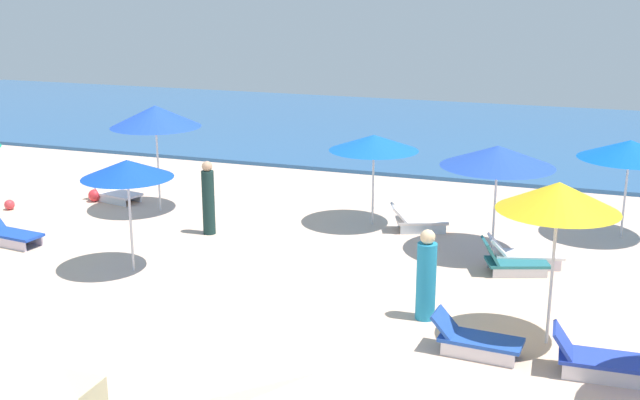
{
  "coord_description": "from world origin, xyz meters",
  "views": [
    {
      "loc": [
        3.44,
        -7.77,
        5.61
      ],
      "look_at": [
        -2.37,
        8.52,
        0.84
      ],
      "focal_mm": 44.19,
      "sensor_mm": 36.0,
      "label": 1
    }
  ],
  "objects_px": {
    "lounge_chair_2_1": "(10,234)",
    "umbrella_4": "(558,197)",
    "lounge_chair_5_0": "(523,255)",
    "umbrella_7": "(374,143)",
    "beachgoer_2": "(208,199)",
    "lounge_chair_5_1": "(512,261)",
    "umbrella_0": "(630,150)",
    "lounge_chair_4_1": "(594,358)",
    "beach_ball_1": "(95,195)",
    "lounge_chair_4_0": "(475,339)",
    "lounge_chair_6_0": "(115,192)",
    "beach_ball_0": "(9,205)",
    "umbrella_5": "(498,156)",
    "beachgoer_0": "(426,277)",
    "umbrella_6": "(155,116)",
    "lounge_chair_7_0": "(417,220)",
    "umbrella_3": "(127,169)"
  },
  "relations": [
    {
      "from": "umbrella_5",
      "to": "umbrella_7",
      "type": "relative_size",
      "value": 1.1
    },
    {
      "from": "lounge_chair_5_0",
      "to": "beach_ball_1",
      "type": "distance_m",
      "value": 11.34
    },
    {
      "from": "lounge_chair_4_1",
      "to": "umbrella_7",
      "type": "distance_m",
      "value": 8.27
    },
    {
      "from": "umbrella_5",
      "to": "beachgoer_2",
      "type": "distance_m",
      "value": 6.56
    },
    {
      "from": "umbrella_6",
      "to": "beachgoer_0",
      "type": "relative_size",
      "value": 1.68
    },
    {
      "from": "umbrella_5",
      "to": "lounge_chair_7_0",
      "type": "bearing_deg",
      "value": 151.68
    },
    {
      "from": "lounge_chair_5_1",
      "to": "beach_ball_1",
      "type": "height_order",
      "value": "lounge_chair_5_1"
    },
    {
      "from": "lounge_chair_2_1",
      "to": "lounge_chair_4_0",
      "type": "bearing_deg",
      "value": -93.34
    },
    {
      "from": "lounge_chair_4_0",
      "to": "umbrella_6",
      "type": "relative_size",
      "value": 0.53
    },
    {
      "from": "umbrella_6",
      "to": "lounge_chair_6_0",
      "type": "distance_m",
      "value": 2.77
    },
    {
      "from": "lounge_chair_7_0",
      "to": "beachgoer_0",
      "type": "xyz_separation_m",
      "value": [
        1.25,
        -4.9,
        0.51
      ]
    },
    {
      "from": "lounge_chair_4_0",
      "to": "lounge_chair_5_0",
      "type": "relative_size",
      "value": 0.9
    },
    {
      "from": "lounge_chair_2_1",
      "to": "umbrella_7",
      "type": "height_order",
      "value": "umbrella_7"
    },
    {
      "from": "umbrella_3",
      "to": "beach_ball_1",
      "type": "xyz_separation_m",
      "value": [
        -3.86,
        4.17,
        -1.94
      ]
    },
    {
      "from": "lounge_chair_5_0",
      "to": "beachgoer_2",
      "type": "bearing_deg",
      "value": 75.4
    },
    {
      "from": "umbrella_0",
      "to": "beach_ball_0",
      "type": "xyz_separation_m",
      "value": [
        -14.79,
        -2.89,
        -1.91
      ]
    },
    {
      "from": "umbrella_4",
      "to": "lounge_chair_7_0",
      "type": "relative_size",
      "value": 1.86
    },
    {
      "from": "umbrella_0",
      "to": "beach_ball_1",
      "type": "relative_size",
      "value": 6.82
    },
    {
      "from": "umbrella_0",
      "to": "umbrella_7",
      "type": "relative_size",
      "value": 1.03
    },
    {
      "from": "lounge_chair_2_1",
      "to": "beach_ball_0",
      "type": "bearing_deg",
      "value": 47.79
    },
    {
      "from": "lounge_chair_6_0",
      "to": "umbrella_0",
      "type": "bearing_deg",
      "value": -71.57
    },
    {
      "from": "lounge_chair_5_0",
      "to": "umbrella_7",
      "type": "height_order",
      "value": "umbrella_7"
    },
    {
      "from": "lounge_chair_7_0",
      "to": "beach_ball_0",
      "type": "xyz_separation_m",
      "value": [
        -10.27,
        -1.77,
        -0.12
      ]
    },
    {
      "from": "umbrella_5",
      "to": "umbrella_7",
      "type": "bearing_deg",
      "value": 159.05
    },
    {
      "from": "lounge_chair_6_0",
      "to": "beachgoer_0",
      "type": "xyz_separation_m",
      "value": [
        9.46,
        -4.76,
        0.53
      ]
    },
    {
      "from": "lounge_chair_5_0",
      "to": "beachgoer_0",
      "type": "height_order",
      "value": "beachgoer_0"
    },
    {
      "from": "umbrella_6",
      "to": "lounge_chair_6_0",
      "type": "height_order",
      "value": "umbrella_6"
    },
    {
      "from": "umbrella_4",
      "to": "umbrella_7",
      "type": "bearing_deg",
      "value": 129.83
    },
    {
      "from": "umbrella_7",
      "to": "beach_ball_0",
      "type": "xyz_separation_m",
      "value": [
        -9.14,
        -1.92,
        -1.87
      ]
    },
    {
      "from": "umbrella_4",
      "to": "lounge_chair_5_0",
      "type": "xyz_separation_m",
      "value": [
        -0.73,
        3.54,
        -2.2
      ]
    },
    {
      "from": "lounge_chair_2_1",
      "to": "umbrella_4",
      "type": "xyz_separation_m",
      "value": [
        11.64,
        -1.16,
        2.21
      ]
    },
    {
      "from": "lounge_chair_5_1",
      "to": "beachgoer_0",
      "type": "bearing_deg",
      "value": 137.74
    },
    {
      "from": "lounge_chair_6_0",
      "to": "beachgoer_0",
      "type": "bearing_deg",
      "value": -103.91
    },
    {
      "from": "beach_ball_1",
      "to": "lounge_chair_7_0",
      "type": "bearing_deg",
      "value": 2.45
    },
    {
      "from": "umbrella_5",
      "to": "lounge_chair_5_1",
      "type": "height_order",
      "value": "umbrella_5"
    },
    {
      "from": "lounge_chair_4_0",
      "to": "umbrella_5",
      "type": "distance_m",
      "value": 5.32
    },
    {
      "from": "beachgoer_0",
      "to": "umbrella_4",
      "type": "bearing_deg",
      "value": -11.21
    },
    {
      "from": "umbrella_6",
      "to": "beachgoer_2",
      "type": "relative_size",
      "value": 1.57
    },
    {
      "from": "lounge_chair_5_0",
      "to": "lounge_chair_5_1",
      "type": "distance_m",
      "value": 0.5
    },
    {
      "from": "umbrella_0",
      "to": "lounge_chair_4_1",
      "type": "bearing_deg",
      "value": -93.74
    },
    {
      "from": "umbrella_5",
      "to": "beach_ball_1",
      "type": "height_order",
      "value": "umbrella_5"
    },
    {
      "from": "umbrella_5",
      "to": "umbrella_6",
      "type": "height_order",
      "value": "umbrella_6"
    },
    {
      "from": "lounge_chair_6_0",
      "to": "beach_ball_0",
      "type": "distance_m",
      "value": 2.64
    },
    {
      "from": "lounge_chair_5_1",
      "to": "umbrella_7",
      "type": "height_order",
      "value": "umbrella_7"
    },
    {
      "from": "lounge_chair_2_1",
      "to": "lounge_chair_4_1",
      "type": "xyz_separation_m",
      "value": [
        12.37,
        -2.04,
        0.03
      ]
    },
    {
      "from": "lounge_chair_4_1",
      "to": "lounge_chair_6_0",
      "type": "xyz_separation_m",
      "value": [
        -12.25,
        5.93,
        -0.04
      ]
    },
    {
      "from": "umbrella_4",
      "to": "beachgoer_0",
      "type": "relative_size",
      "value": 1.66
    },
    {
      "from": "umbrella_6",
      "to": "beach_ball_1",
      "type": "height_order",
      "value": "umbrella_6"
    },
    {
      "from": "lounge_chair_5_0",
      "to": "umbrella_7",
      "type": "bearing_deg",
      "value": 48.06
    },
    {
      "from": "umbrella_4",
      "to": "umbrella_5",
      "type": "bearing_deg",
      "value": 108.99
    }
  ]
}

